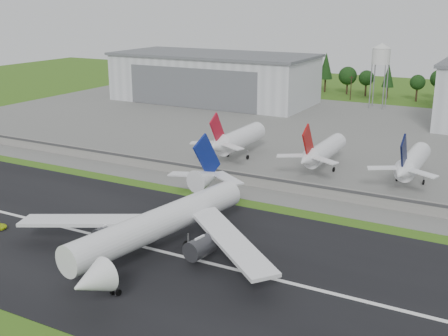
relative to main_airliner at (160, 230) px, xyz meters
The scene contains 13 objects.
ground 11.56m from the main_airliner, 66.06° to the right, with size 600.00×600.00×0.00m, color #376517.
runway 6.46m from the main_airliner, ahead, with size 320.00×60.00×0.10m, color black.
runway_centerline 6.41m from the main_airliner, ahead, with size 220.00×1.00×0.02m, color white.
apron 110.62m from the main_airliner, 87.80° to the left, with size 320.00×150.00×0.10m, color slate.
blast_fence 45.72m from the main_airliner, 84.66° to the left, with size 240.00×0.61×3.50m.
hangar_west 172.97m from the main_airliner, 116.00° to the left, with size 97.00×44.00×23.20m.
water_tower 176.53m from the main_airliner, 90.25° to the left, with size 8.40×8.40×29.40m.
utility_poles 190.54m from the main_airliner, 88.72° to the left, with size 230.00×3.00×12.00m, color black, non-canonical shape.
treeline 205.53m from the main_airliner, 88.82° to the left, with size 320.00×16.00×22.00m, color black, non-canonical shape.
main_airliner is the anchor object (origin of this frame).
parked_jet_red_a 69.42m from the main_airliner, 105.10° to the left, with size 7.36×31.29×16.81m.
parked_jet_red_b 67.63m from the main_airliner, 81.91° to the left, with size 7.36×31.29×16.42m.
parked_jet_navy 75.25m from the main_airliner, 62.86° to the left, with size 7.36×31.29×16.48m.
Camera 1 is at (54.52, -72.78, 47.29)m, focal length 45.00 mm.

